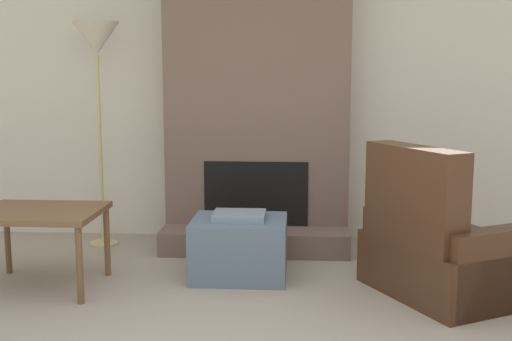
# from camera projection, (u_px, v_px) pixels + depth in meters

# --- Properties ---
(wall_back) EXTENTS (7.57, 0.06, 2.60)m
(wall_back) POSITION_uv_depth(u_px,v_px,m) (259.00, 95.00, 5.77)
(wall_back) COLOR beige
(wall_back) RESTS_ON ground_plane
(fireplace) EXTENTS (1.57, 0.76, 2.60)m
(fireplace) POSITION_uv_depth(u_px,v_px,m) (257.00, 105.00, 5.53)
(fireplace) COLOR brown
(fireplace) RESTS_ON ground_plane
(ottoman) EXTENTS (0.69, 0.58, 0.48)m
(ottoman) POSITION_uv_depth(u_px,v_px,m) (239.00, 247.00, 4.72)
(ottoman) COLOR slate
(ottoman) RESTS_ON ground_plane
(armchair) EXTENTS (1.22, 1.28, 1.02)m
(armchair) POSITION_uv_depth(u_px,v_px,m) (441.00, 252.00, 4.33)
(armchair) COLOR #422819
(armchair) RESTS_ON ground_plane
(side_table) EXTENTS (0.84, 0.68, 0.56)m
(side_table) POSITION_uv_depth(u_px,v_px,m) (39.00, 218.00, 4.44)
(side_table) COLOR brown
(side_table) RESTS_ON ground_plane
(floor_lamp_left) EXTENTS (0.39, 0.39, 1.92)m
(floor_lamp_left) POSITION_uv_depth(u_px,v_px,m) (97.00, 47.00, 5.39)
(floor_lamp_left) COLOR tan
(floor_lamp_left) RESTS_ON ground_plane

